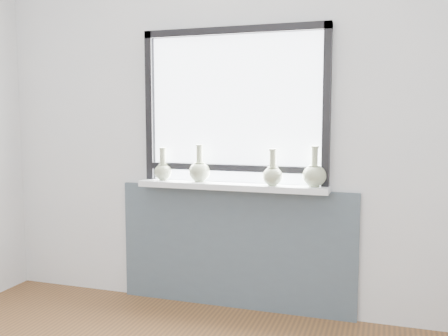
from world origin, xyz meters
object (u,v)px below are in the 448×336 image
(vase_b, at_px, (199,170))
(vase_d, at_px, (314,174))
(vase_c, at_px, (273,174))
(windowsill, at_px, (231,186))
(vase_a, at_px, (163,170))

(vase_b, height_order, vase_d, vase_d)
(vase_c, bearing_deg, windowsill, 175.18)
(windowsill, bearing_deg, vase_a, 179.13)
(windowsill, height_order, vase_d, vase_d)
(windowsill, height_order, vase_c, vase_c)
(vase_a, bearing_deg, vase_d, -0.14)
(vase_b, distance_m, vase_d, 0.80)
(vase_b, relative_size, vase_c, 1.07)
(vase_a, relative_size, vase_c, 0.96)
(vase_b, relative_size, vase_d, 0.98)
(vase_a, relative_size, vase_d, 0.88)
(vase_c, relative_size, vase_d, 0.92)
(windowsill, bearing_deg, vase_b, 177.72)
(vase_a, bearing_deg, windowsill, -0.87)
(vase_a, height_order, vase_d, vase_d)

